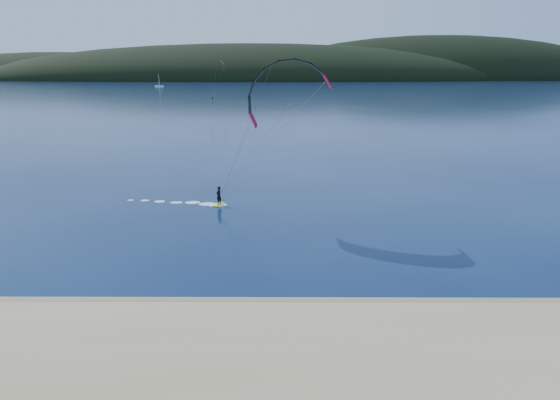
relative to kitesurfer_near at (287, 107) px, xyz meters
name	(u,v)px	position (x,y,z in m)	size (l,w,h in m)	color
ground	(254,356)	(-1.72, -21.12, -10.22)	(1800.00, 1800.00, 0.00)	#08183B
wet_sand	(259,308)	(-1.72, -16.62, -10.17)	(220.00, 2.50, 0.10)	olive
headland	(282,80)	(-1.08, 724.16, -10.22)	(1200.00, 310.00, 140.00)	black
kitesurfer_near	(287,107)	(0.00, 0.00, 0.00)	(22.05, 7.77, 14.23)	yellow
kitesurfer_far	(216,68)	(-29.93, 170.89, 4.44)	(7.81, 8.10, 17.20)	yellow
sailboat	(159,86)	(-110.49, 376.94, -9.39)	(8.09, 5.06, 11.27)	white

